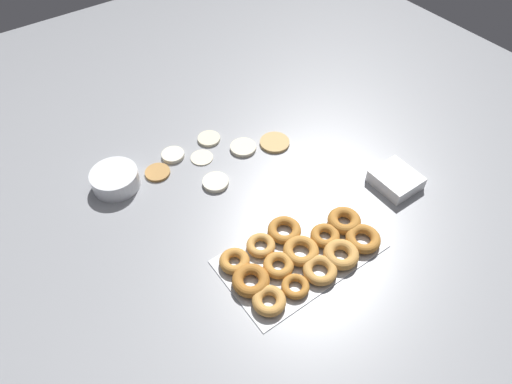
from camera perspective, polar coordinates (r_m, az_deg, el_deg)
name	(u,v)px	position (r m, az deg, el deg)	size (l,w,h in m)	color
ground_plane	(238,175)	(1.62, -2.22, 2.14)	(3.00, 3.00, 0.00)	gray
pancake_0	(275,142)	(1.74, 2.35, 6.20)	(0.11, 0.11, 0.01)	tan
pancake_1	(216,182)	(1.59, -5.07, 1.23)	(0.09, 0.09, 0.02)	silver
pancake_2	(202,157)	(1.69, -6.79, 4.35)	(0.08, 0.08, 0.01)	beige
pancake_3	(243,147)	(1.71, -1.61, 5.59)	(0.10, 0.10, 0.01)	beige
pancake_4	(173,155)	(1.71, -10.33, 4.58)	(0.08, 0.08, 0.02)	silver
pancake_5	(158,172)	(1.66, -12.20, 2.41)	(0.09, 0.09, 0.01)	#B27F42
pancake_6	(209,139)	(1.76, -5.91, 6.65)	(0.09, 0.09, 0.01)	beige
donut_tray	(302,254)	(1.39, 5.75, -7.71)	(0.49, 0.28, 0.04)	silver
batter_bowl	(115,179)	(1.64, -17.19, 1.53)	(0.16, 0.16, 0.06)	white
container_stack	(396,180)	(1.64, 17.07, 1.48)	(0.14, 0.15, 0.05)	white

